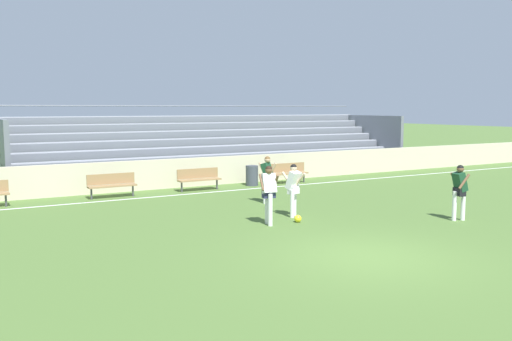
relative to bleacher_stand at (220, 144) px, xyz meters
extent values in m
plane|color=#4C6B30|center=(-3.83, -15.53, -1.54)|extent=(160.00, 160.00, 0.00)
cube|color=white|center=(-3.83, -5.13, -1.53)|extent=(44.00, 0.12, 0.01)
cube|color=beige|center=(-3.83, -3.26, -0.92)|extent=(48.00, 0.16, 1.24)
cube|color=#9EA3AD|center=(0.00, -2.29, -1.17)|extent=(20.29, 0.36, 0.08)
cube|color=slate|center=(0.00, -2.49, -1.35)|extent=(20.29, 0.04, 0.36)
cube|color=#9EA3AD|center=(0.00, -1.63, -0.81)|extent=(20.29, 0.36, 0.08)
cube|color=slate|center=(0.00, -1.83, -0.99)|extent=(20.29, 0.04, 0.36)
cube|color=#9EA3AD|center=(0.00, -0.97, -0.44)|extent=(20.29, 0.36, 0.08)
cube|color=slate|center=(0.00, -1.17, -0.62)|extent=(20.29, 0.04, 0.36)
cube|color=#9EA3AD|center=(0.00, -0.31, -0.08)|extent=(20.29, 0.36, 0.08)
cube|color=slate|center=(0.00, -0.51, -0.26)|extent=(20.29, 0.04, 0.36)
cube|color=#9EA3AD|center=(0.00, 0.35, 0.29)|extent=(20.29, 0.36, 0.08)
cube|color=slate|center=(0.00, 0.15, 0.11)|extent=(20.29, 0.04, 0.36)
cube|color=#9EA3AD|center=(0.00, 1.01, 0.65)|extent=(20.29, 0.36, 0.08)
cube|color=slate|center=(0.00, 0.81, 0.47)|extent=(20.29, 0.04, 0.36)
cube|color=#9EA3AD|center=(0.00, 1.67, 1.02)|extent=(20.29, 0.36, 0.08)
cube|color=slate|center=(0.00, 1.47, 0.83)|extent=(20.29, 0.04, 0.36)
cube|color=#9EA3AD|center=(0.00, 2.33, 1.38)|extent=(20.29, 0.36, 0.08)
cube|color=slate|center=(0.00, 2.13, 1.20)|extent=(20.29, 0.04, 0.36)
cube|color=slate|center=(-10.05, 0.02, -0.08)|extent=(0.20, 4.98, 2.92)
cube|color=slate|center=(10.05, 0.02, -0.08)|extent=(0.20, 4.98, 2.92)
cylinder|color=slate|center=(0.00, 2.58, 1.93)|extent=(20.29, 0.06, 0.06)
cylinder|color=#47474C|center=(-10.36, -4.54, -1.31)|extent=(0.07, 0.07, 0.45)
cube|color=#99754C|center=(-6.70, -4.54, -1.09)|extent=(1.80, 0.40, 0.06)
cube|color=#99754C|center=(-6.70, -4.36, -0.84)|extent=(1.80, 0.05, 0.40)
cylinder|color=#47474C|center=(-7.48, -4.54, -1.31)|extent=(0.07, 0.07, 0.45)
cylinder|color=#47474C|center=(-5.92, -4.54, -1.31)|extent=(0.07, 0.07, 0.45)
cube|color=#99754C|center=(-3.15, -4.54, -1.09)|extent=(1.80, 0.40, 0.06)
cube|color=#99754C|center=(-3.15, -4.36, -0.84)|extent=(1.80, 0.05, 0.40)
cylinder|color=#47474C|center=(-3.93, -4.54, -1.31)|extent=(0.07, 0.07, 0.45)
cylinder|color=#47474C|center=(-2.37, -4.54, -1.31)|extent=(0.07, 0.07, 0.45)
cube|color=#99754C|center=(1.22, -4.54, -1.09)|extent=(1.80, 0.40, 0.06)
cube|color=#99754C|center=(1.22, -4.36, -0.84)|extent=(1.80, 0.05, 0.40)
cylinder|color=#47474C|center=(0.44, -4.54, -1.31)|extent=(0.07, 0.07, 0.45)
cylinder|color=#47474C|center=(2.00, -4.54, -1.31)|extent=(0.07, 0.07, 0.45)
cylinder|color=#3D424C|center=(-0.55, -4.27, -1.10)|extent=(0.54, 0.54, 0.87)
cylinder|color=white|center=(-4.08, -11.66, -1.07)|extent=(0.13, 0.13, 0.93)
cylinder|color=white|center=(-3.99, -11.34, -1.07)|extent=(0.13, 0.13, 0.93)
cube|color=#232847|center=(-4.03, -11.50, -0.63)|extent=(0.40, 0.29, 0.24)
cube|color=white|center=(-4.03, -11.50, -0.33)|extent=(0.45, 0.45, 0.60)
cylinder|color=brown|center=(-4.23, -11.44, -0.29)|extent=(0.15, 0.37, 0.47)
cylinder|color=brown|center=(-3.84, -11.57, -0.29)|extent=(0.15, 0.37, 0.47)
sphere|color=brown|center=(-4.03, -11.50, 0.06)|extent=(0.21, 0.21, 0.21)
sphere|color=black|center=(-4.03, -11.50, 0.08)|extent=(0.20, 0.20, 0.20)
cylinder|color=white|center=(-2.63, -10.72, -1.11)|extent=(0.13, 0.13, 0.86)
cylinder|color=white|center=(-2.87, -10.96, -1.11)|extent=(0.13, 0.13, 0.86)
cube|color=white|center=(-2.75, -10.84, -0.70)|extent=(0.41, 0.32, 0.24)
cube|color=white|center=(-2.75, -10.84, -0.40)|extent=(0.49, 0.50, 0.60)
cylinder|color=beige|center=(-2.61, -11.00, -0.36)|extent=(0.20, 0.41, 0.44)
cylinder|color=beige|center=(-2.88, -10.68, -0.36)|extent=(0.20, 0.41, 0.44)
sphere|color=beige|center=(-2.75, -10.84, -0.02)|extent=(0.21, 0.21, 0.21)
sphere|color=black|center=(-2.75, -10.84, 0.01)|extent=(0.20, 0.20, 0.20)
cylinder|color=white|center=(1.09, -13.76, -1.09)|extent=(0.13, 0.13, 0.89)
cylinder|color=white|center=(1.37, -13.84, -1.09)|extent=(0.13, 0.13, 0.89)
cube|color=black|center=(1.23, -13.80, -0.66)|extent=(0.30, 0.40, 0.24)
cube|color=#194228|center=(1.23, -13.80, -0.36)|extent=(0.44, 0.45, 0.60)
cylinder|color=brown|center=(1.27, -13.60, -0.33)|extent=(0.38, 0.16, 0.46)
cylinder|color=brown|center=(1.18, -13.99, -0.33)|extent=(0.38, 0.16, 0.46)
sphere|color=brown|center=(1.23, -13.80, 0.02)|extent=(0.21, 0.21, 0.21)
sphere|color=black|center=(1.23, -13.80, 0.04)|extent=(0.20, 0.20, 0.20)
cylinder|color=white|center=(-2.34, -8.42, -1.09)|extent=(0.13, 0.13, 0.88)
cylinder|color=white|center=(-2.11, -8.35, -1.09)|extent=(0.13, 0.13, 0.88)
cube|color=#232847|center=(-2.22, -8.39, -0.67)|extent=(0.42, 0.38, 0.24)
cube|color=#194228|center=(-2.22, -8.39, -0.37)|extent=(0.53, 0.54, 0.60)
cylinder|color=#D6A884|center=(-2.34, -8.23, -0.33)|extent=(0.23, 0.30, 0.50)
cylinder|color=#D6A884|center=(-2.11, -8.54, -0.33)|extent=(0.23, 0.30, 0.50)
sphere|color=#D6A884|center=(-2.22, -8.39, 0.01)|extent=(0.21, 0.21, 0.21)
sphere|color=brown|center=(-2.22, -8.39, 0.03)|extent=(0.20, 0.20, 0.20)
sphere|color=yellow|center=(-3.11, -11.64, -1.43)|extent=(0.22, 0.22, 0.22)
camera|label=1|loc=(-11.97, -24.72, 1.82)|focal=38.13mm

